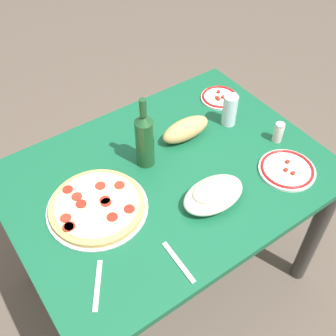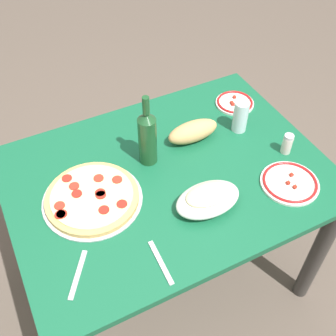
# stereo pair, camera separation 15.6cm
# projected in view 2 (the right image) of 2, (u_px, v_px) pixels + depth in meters

# --- Properties ---
(ground_plane) EXTENTS (8.00, 8.00, 0.00)m
(ground_plane) POSITION_uv_depth(u_px,v_px,m) (168.00, 273.00, 2.14)
(ground_plane) COLOR brown
(ground_plane) RESTS_ON ground
(dining_table) EXTENTS (1.20, 0.89, 0.76)m
(dining_table) POSITION_uv_depth(u_px,v_px,m) (168.00, 195.00, 1.68)
(dining_table) COLOR #145938
(dining_table) RESTS_ON ground
(pepperoni_pizza) EXTENTS (0.36, 0.36, 0.03)m
(pepperoni_pizza) POSITION_uv_depth(u_px,v_px,m) (92.00, 198.00, 1.48)
(pepperoni_pizza) COLOR #B7B7BC
(pepperoni_pizza) RESTS_ON dining_table
(baked_pasta_dish) EXTENTS (0.24, 0.15, 0.08)m
(baked_pasta_dish) POSITION_uv_depth(u_px,v_px,m) (208.00, 198.00, 1.45)
(baked_pasta_dish) COLOR white
(baked_pasta_dish) RESTS_ON dining_table
(wine_bottle) EXTENTS (0.07, 0.07, 0.30)m
(wine_bottle) POSITION_uv_depth(u_px,v_px,m) (147.00, 137.00, 1.54)
(wine_bottle) COLOR #194723
(wine_bottle) RESTS_ON dining_table
(water_glass) EXTENTS (0.06, 0.06, 0.14)m
(water_glass) POSITION_uv_depth(u_px,v_px,m) (240.00, 116.00, 1.70)
(water_glass) COLOR silver
(water_glass) RESTS_ON dining_table
(side_plate_near) EXTENTS (0.22, 0.22, 0.02)m
(side_plate_near) POSITION_uv_depth(u_px,v_px,m) (290.00, 183.00, 1.54)
(side_plate_near) COLOR white
(side_plate_near) RESTS_ON dining_table
(side_plate_far) EXTENTS (0.17, 0.17, 0.02)m
(side_plate_far) POSITION_uv_depth(u_px,v_px,m) (235.00, 103.00, 1.86)
(side_plate_far) COLOR white
(side_plate_far) RESTS_ON dining_table
(bread_loaf) EXTENTS (0.22, 0.09, 0.08)m
(bread_loaf) POSITION_uv_depth(u_px,v_px,m) (193.00, 131.00, 1.68)
(bread_loaf) COLOR tan
(bread_loaf) RESTS_ON dining_table
(spice_shaker) EXTENTS (0.04, 0.04, 0.09)m
(spice_shaker) POSITION_uv_depth(u_px,v_px,m) (287.00, 144.00, 1.63)
(spice_shaker) COLOR silver
(spice_shaker) RESTS_ON dining_table
(fork_left) EXTENTS (0.02, 0.17, 0.00)m
(fork_left) POSITION_uv_depth(u_px,v_px,m) (161.00, 262.00, 1.32)
(fork_left) COLOR #B7B7BC
(fork_left) RESTS_ON dining_table
(fork_right) EXTENTS (0.11, 0.15, 0.00)m
(fork_right) POSITION_uv_depth(u_px,v_px,m) (78.00, 274.00, 1.29)
(fork_right) COLOR #B7B7BC
(fork_right) RESTS_ON dining_table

